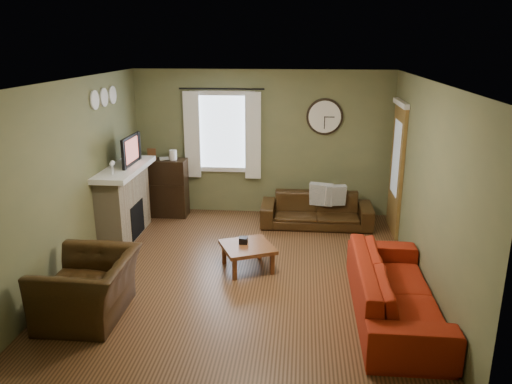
# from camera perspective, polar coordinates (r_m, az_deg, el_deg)

# --- Properties ---
(floor) EXTENTS (4.60, 5.20, 0.00)m
(floor) POSITION_cam_1_polar(r_m,az_deg,el_deg) (6.97, -1.14, -9.23)
(floor) COLOR #54351F
(floor) RESTS_ON ground
(ceiling) EXTENTS (4.60, 5.20, 0.00)m
(ceiling) POSITION_cam_1_polar(r_m,az_deg,el_deg) (6.27, -1.28, 12.61)
(ceiling) COLOR white
(ceiling) RESTS_ON ground
(wall_left) EXTENTS (0.00, 5.20, 2.60)m
(wall_left) POSITION_cam_1_polar(r_m,az_deg,el_deg) (7.14, -19.89, 1.52)
(wall_left) COLOR #626640
(wall_left) RESTS_ON ground
(wall_right) EXTENTS (0.00, 5.20, 2.60)m
(wall_right) POSITION_cam_1_polar(r_m,az_deg,el_deg) (6.65, 18.88, 0.54)
(wall_right) COLOR #626640
(wall_right) RESTS_ON ground
(wall_back) EXTENTS (4.60, 0.00, 2.60)m
(wall_back) POSITION_cam_1_polar(r_m,az_deg,el_deg) (9.02, 0.69, 5.59)
(wall_back) COLOR #626640
(wall_back) RESTS_ON ground
(wall_front) EXTENTS (4.60, 0.00, 2.60)m
(wall_front) POSITION_cam_1_polar(r_m,az_deg,el_deg) (4.09, -5.43, -8.81)
(wall_front) COLOR #626640
(wall_front) RESTS_ON ground
(fireplace) EXTENTS (0.40, 1.40, 1.10)m
(fireplace) POSITION_cam_1_polar(r_m,az_deg,el_deg) (8.28, -14.83, -1.39)
(fireplace) COLOR tan
(fireplace) RESTS_ON floor
(firebox) EXTENTS (0.04, 0.60, 0.55)m
(firebox) POSITION_cam_1_polar(r_m,az_deg,el_deg) (8.30, -13.47, -3.08)
(firebox) COLOR black
(firebox) RESTS_ON fireplace
(mantel) EXTENTS (0.58, 1.60, 0.08)m
(mantel) POSITION_cam_1_polar(r_m,az_deg,el_deg) (8.11, -14.95, 2.56)
(mantel) COLOR white
(mantel) RESTS_ON fireplace
(tv) EXTENTS (0.08, 0.60, 0.35)m
(tv) POSITION_cam_1_polar(r_m,az_deg,el_deg) (8.19, -14.57, 4.27)
(tv) COLOR black
(tv) RESTS_ON mantel
(tv_screen) EXTENTS (0.02, 0.62, 0.36)m
(tv_screen) POSITION_cam_1_polar(r_m,az_deg,el_deg) (8.15, -14.07, 4.65)
(tv_screen) COLOR #994C3F
(tv_screen) RESTS_ON mantel
(medallion_left) EXTENTS (0.28, 0.28, 0.03)m
(medallion_left) POSITION_cam_1_polar(r_m,az_deg,el_deg) (7.68, -17.97, 9.97)
(medallion_left) COLOR white
(medallion_left) RESTS_ON wall_left
(medallion_mid) EXTENTS (0.28, 0.28, 0.03)m
(medallion_mid) POSITION_cam_1_polar(r_m,az_deg,el_deg) (8.00, -16.99, 10.30)
(medallion_mid) COLOR white
(medallion_mid) RESTS_ON wall_left
(medallion_right) EXTENTS (0.28, 0.28, 0.03)m
(medallion_right) POSITION_cam_1_polar(r_m,az_deg,el_deg) (8.32, -16.08, 10.61)
(medallion_right) COLOR white
(medallion_right) RESTS_ON wall_left
(window_pane) EXTENTS (1.00, 0.02, 1.30)m
(window_pane) POSITION_cam_1_polar(r_m,az_deg,el_deg) (9.05, -3.77, 6.88)
(window_pane) COLOR silver
(window_pane) RESTS_ON wall_back
(curtain_rod) EXTENTS (0.03, 0.03, 1.50)m
(curtain_rod) POSITION_cam_1_polar(r_m,az_deg,el_deg) (8.85, -3.97, 11.68)
(curtain_rod) COLOR black
(curtain_rod) RESTS_ON wall_back
(curtain_left) EXTENTS (0.28, 0.04, 1.55)m
(curtain_left) POSITION_cam_1_polar(r_m,az_deg,el_deg) (9.06, -7.33, 6.47)
(curtain_left) COLOR white
(curtain_left) RESTS_ON wall_back
(curtain_right) EXTENTS (0.28, 0.04, 1.55)m
(curtain_right) POSITION_cam_1_polar(r_m,az_deg,el_deg) (8.89, -0.34, 6.41)
(curtain_right) COLOR white
(curtain_right) RESTS_ON wall_back
(wall_clock) EXTENTS (0.64, 0.06, 0.64)m
(wall_clock) POSITION_cam_1_polar(r_m,az_deg,el_deg) (8.86, 7.85, 8.52)
(wall_clock) COLOR white
(wall_clock) RESTS_ON wall_back
(door) EXTENTS (0.05, 0.90, 2.10)m
(door) POSITION_cam_1_polar(r_m,az_deg,el_deg) (8.46, 15.78, 2.44)
(door) COLOR brown
(door) RESTS_ON floor
(bookshelf) EXTENTS (0.88, 0.37, 1.05)m
(bookshelf) POSITION_cam_1_polar(r_m,az_deg,el_deg) (9.17, -10.61, 0.49)
(bookshelf) COLOR black
(bookshelf) RESTS_ON floor
(book) EXTENTS (0.22, 0.26, 0.02)m
(book) POSITION_cam_1_polar(r_m,az_deg,el_deg) (9.07, -10.93, 3.15)
(book) COLOR brown
(book) RESTS_ON bookshelf
(sofa_brown) EXTENTS (1.89, 0.74, 0.55)m
(sofa_brown) POSITION_cam_1_polar(r_m,az_deg,el_deg) (8.64, 6.91, -2.08)
(sofa_brown) COLOR black
(sofa_brown) RESTS_ON floor
(pillow_left) EXTENTS (0.41, 0.21, 0.39)m
(pillow_left) POSITION_cam_1_polar(r_m,az_deg,el_deg) (8.61, 7.46, -0.26)
(pillow_left) COLOR #9CA0A0
(pillow_left) RESTS_ON sofa_brown
(pillow_right) EXTENTS (0.37, 0.17, 0.35)m
(pillow_right) POSITION_cam_1_polar(r_m,az_deg,el_deg) (8.59, 9.05, -0.37)
(pillow_right) COLOR #9CA0A0
(pillow_right) RESTS_ON sofa_brown
(sofa_red) EXTENTS (0.90, 2.30, 0.67)m
(sofa_red) POSITION_cam_1_polar(r_m,az_deg,el_deg) (6.04, 15.61, -10.68)
(sofa_red) COLOR maroon
(sofa_red) RESTS_ON floor
(armchair) EXTENTS (0.98, 1.12, 0.72)m
(armchair) POSITION_cam_1_polar(r_m,az_deg,el_deg) (6.11, -18.59, -10.34)
(armchair) COLOR black
(armchair) RESTS_ON floor
(coffee_table) EXTENTS (0.88, 0.88, 0.36)m
(coffee_table) POSITION_cam_1_polar(r_m,az_deg,el_deg) (7.02, -0.97, -7.44)
(coffee_table) COLOR brown
(coffee_table) RESTS_ON floor
(tissue_box) EXTENTS (0.12, 0.12, 0.09)m
(tissue_box) POSITION_cam_1_polar(r_m,az_deg,el_deg) (6.99, -1.45, -5.55)
(tissue_box) COLOR black
(tissue_box) RESTS_ON coffee_table
(wine_glass_a) EXTENTS (0.06, 0.06, 0.19)m
(wine_glass_a) POSITION_cam_1_polar(r_m,az_deg,el_deg) (7.62, -16.15, 2.59)
(wine_glass_a) COLOR white
(wine_glass_a) RESTS_ON mantel
(wine_glass_b) EXTENTS (0.07, 0.07, 0.20)m
(wine_glass_b) POSITION_cam_1_polar(r_m,az_deg,el_deg) (7.66, -16.04, 2.72)
(wine_glass_b) COLOR white
(wine_glass_b) RESTS_ON mantel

